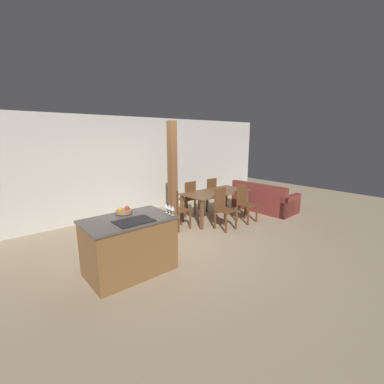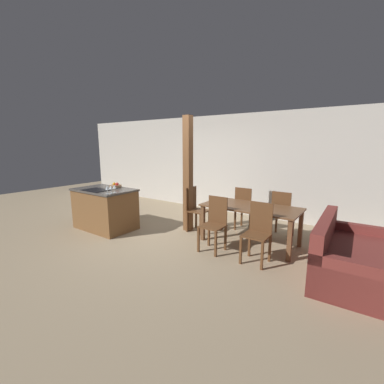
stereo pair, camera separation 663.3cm
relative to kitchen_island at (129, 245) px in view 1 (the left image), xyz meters
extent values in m
plane|color=#9E896B|center=(1.33, 0.49, -0.46)|extent=(16.00, 16.00, 0.00)
cube|color=beige|center=(1.33, 2.99, 0.89)|extent=(11.20, 0.08, 2.70)
cube|color=brown|center=(0.00, 0.00, -0.02)|extent=(1.34, 0.84, 0.88)
cube|color=#4C4742|center=(0.00, 0.00, 0.44)|extent=(1.38, 0.88, 0.04)
cube|color=black|center=(0.00, -0.20, 0.46)|extent=(0.56, 0.40, 0.01)
cylinder|color=#99704C|center=(0.07, 0.27, 0.49)|extent=(0.27, 0.27, 0.05)
sphere|color=red|center=(0.13, 0.27, 0.54)|extent=(0.08, 0.08, 0.08)
sphere|color=gold|center=(0.01, 0.28, 0.54)|extent=(0.07, 0.07, 0.07)
cylinder|color=silver|center=(0.61, -0.36, 0.47)|extent=(0.06, 0.06, 0.00)
cylinder|color=silver|center=(0.61, -0.36, 0.51)|extent=(0.01, 0.01, 0.08)
cone|color=silver|center=(0.61, -0.36, 0.59)|extent=(0.07, 0.07, 0.07)
cylinder|color=silver|center=(0.61, -0.27, 0.47)|extent=(0.06, 0.06, 0.00)
cylinder|color=silver|center=(0.61, -0.27, 0.51)|extent=(0.01, 0.01, 0.08)
cone|color=silver|center=(0.61, -0.27, 0.59)|extent=(0.07, 0.07, 0.07)
cylinder|color=silver|center=(0.61, -0.18, 0.47)|extent=(0.06, 0.06, 0.00)
cylinder|color=silver|center=(0.61, -0.18, 0.51)|extent=(0.01, 0.01, 0.08)
cone|color=silver|center=(0.61, -0.18, 0.59)|extent=(0.07, 0.07, 0.07)
cube|color=brown|center=(3.06, 1.05, 0.27)|extent=(1.81, 0.88, 0.03)
cube|color=brown|center=(2.22, 0.67, -0.11)|extent=(0.07, 0.07, 0.71)
cube|color=brown|center=(3.90, 0.67, -0.11)|extent=(0.07, 0.07, 0.71)
cube|color=brown|center=(2.22, 1.42, -0.11)|extent=(0.07, 0.07, 0.71)
cube|color=brown|center=(3.90, 1.42, -0.11)|extent=(0.07, 0.07, 0.71)
cube|color=brown|center=(2.65, 0.31, 0.00)|extent=(0.40, 0.40, 0.02)
cube|color=brown|center=(2.65, 0.50, 0.26)|extent=(0.38, 0.02, 0.50)
cube|color=brown|center=(2.47, 0.13, -0.23)|extent=(0.04, 0.04, 0.46)
cube|color=brown|center=(2.83, 0.13, -0.23)|extent=(0.04, 0.04, 0.46)
cube|color=brown|center=(2.47, 0.48, -0.23)|extent=(0.04, 0.04, 0.46)
cube|color=brown|center=(2.83, 0.48, -0.23)|extent=(0.04, 0.04, 0.46)
cube|color=brown|center=(3.47, 0.31, 0.00)|extent=(0.40, 0.40, 0.02)
cube|color=brown|center=(3.47, 0.50, 0.26)|extent=(0.38, 0.02, 0.50)
cube|color=brown|center=(3.29, 0.13, -0.23)|extent=(0.04, 0.04, 0.46)
cube|color=brown|center=(3.64, 0.13, -0.23)|extent=(0.04, 0.04, 0.46)
cube|color=brown|center=(3.29, 0.48, -0.23)|extent=(0.04, 0.04, 0.46)
cube|color=brown|center=(3.64, 0.48, -0.23)|extent=(0.04, 0.04, 0.46)
cube|color=brown|center=(2.65, 1.79, 0.00)|extent=(0.40, 0.40, 0.02)
cube|color=brown|center=(2.65, 1.60, 0.26)|extent=(0.38, 0.02, 0.50)
cube|color=brown|center=(2.83, 1.97, -0.23)|extent=(0.04, 0.04, 0.46)
cube|color=brown|center=(2.47, 1.97, -0.23)|extent=(0.04, 0.04, 0.46)
cube|color=brown|center=(2.83, 1.61, -0.23)|extent=(0.04, 0.04, 0.46)
cube|color=brown|center=(2.47, 1.61, -0.23)|extent=(0.04, 0.04, 0.46)
cube|color=brown|center=(3.47, 1.79, 0.00)|extent=(0.40, 0.40, 0.02)
cube|color=brown|center=(3.47, 1.60, 0.26)|extent=(0.38, 0.02, 0.50)
cube|color=brown|center=(3.64, 1.97, -0.23)|extent=(0.04, 0.04, 0.46)
cube|color=brown|center=(3.29, 1.97, -0.23)|extent=(0.04, 0.04, 0.46)
cube|color=brown|center=(3.64, 1.61, -0.23)|extent=(0.04, 0.04, 0.46)
cube|color=brown|center=(3.29, 1.61, -0.23)|extent=(0.04, 0.04, 0.46)
cube|color=brown|center=(1.85, 1.05, 0.00)|extent=(0.40, 0.40, 0.02)
cube|color=brown|center=(1.66, 1.05, 0.26)|extent=(0.02, 0.38, 0.50)
cube|color=brown|center=(2.03, 0.87, -0.23)|extent=(0.04, 0.04, 0.46)
cube|color=brown|center=(2.03, 1.22, -0.23)|extent=(0.04, 0.04, 0.46)
cube|color=brown|center=(1.67, 0.87, -0.23)|extent=(0.04, 0.04, 0.46)
cube|color=brown|center=(1.67, 1.22, -0.23)|extent=(0.04, 0.04, 0.46)
cube|color=maroon|center=(4.77, 0.66, -0.24)|extent=(0.95, 1.81, 0.45)
cube|color=maroon|center=(4.40, 0.65, 0.18)|extent=(0.21, 1.79, 0.39)
cube|color=maroon|center=(4.79, -0.17, -0.17)|extent=(0.90, 0.16, 0.59)
cube|color=maroon|center=(4.75, 1.48, -0.17)|extent=(0.90, 0.16, 0.59)
cube|color=brown|center=(1.61, 0.99, 0.79)|extent=(0.16, 0.16, 2.50)
camera|label=1|loc=(-1.75, -3.59, 1.73)|focal=24.00mm
camera|label=2|loc=(4.88, -3.49, 1.45)|focal=24.00mm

